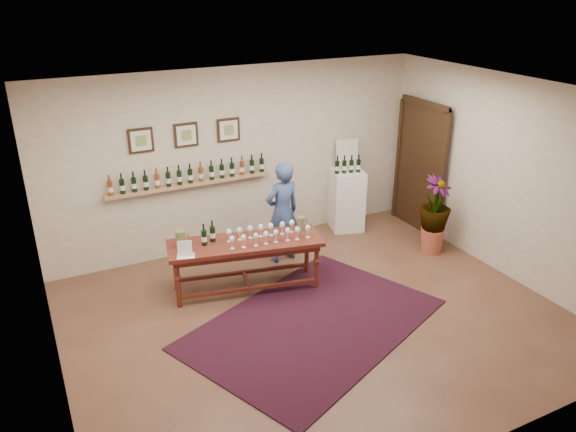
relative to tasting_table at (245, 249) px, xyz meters
name	(u,v)px	position (x,y,z in m)	size (l,w,h in m)	color
ground	(316,318)	(0.50, -1.07, -0.62)	(6.00, 6.00, 0.00)	brown
room_shell	(375,169)	(2.62, 0.79, 0.50)	(6.00, 6.00, 6.00)	beige
rug	(313,324)	(0.41, -1.17, -0.61)	(3.09, 2.06, 0.02)	#3F0D0B
tasting_table	(245,249)	(0.00, 0.00, 0.00)	(2.14, 1.06, 0.73)	#461A11
table_glasses	(269,233)	(0.30, -0.09, 0.20)	(1.38, 0.32, 0.19)	white
table_bottles	(208,233)	(-0.45, 0.16, 0.26)	(0.28, 0.16, 0.30)	black
pitcher_left	(181,239)	(-0.81, 0.21, 0.23)	(0.15, 0.15, 0.23)	#65663F
pitcher_right	(301,224)	(0.82, -0.04, 0.21)	(0.13, 0.13, 0.21)	#65663F
menu_card	(185,249)	(-0.84, -0.05, 0.21)	(0.22, 0.16, 0.20)	silver
display_pedestal	(347,200)	(2.31, 1.12, -0.11)	(0.51, 0.51, 1.02)	white
pedestal_bottles	(348,165)	(2.26, 1.05, 0.54)	(0.27, 0.07, 0.27)	black
info_sign	(347,153)	(2.38, 1.28, 0.66)	(0.37, 0.02, 0.51)	silver
potted_plant	(435,215)	(3.02, -0.25, 0.01)	(0.72, 0.72, 1.07)	#AC5039
person	(282,212)	(0.83, 0.57, 0.16)	(0.56, 0.37, 1.55)	#334978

